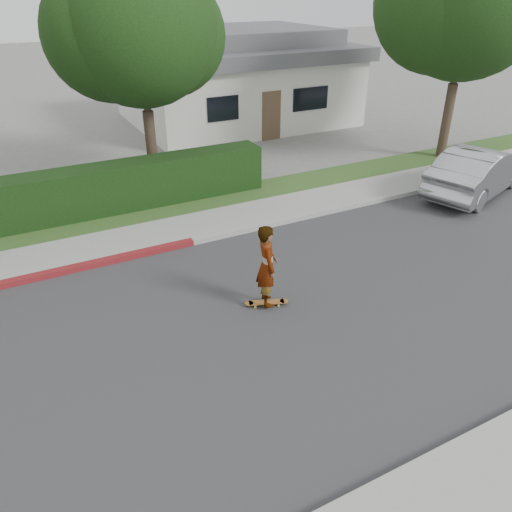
# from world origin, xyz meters

# --- Properties ---
(ground) EXTENTS (120.00, 120.00, 0.00)m
(ground) POSITION_xyz_m (0.00, 0.00, 0.00)
(ground) COLOR slate
(ground) RESTS_ON ground
(road) EXTENTS (60.00, 8.00, 0.01)m
(road) POSITION_xyz_m (0.00, 0.00, 0.01)
(road) COLOR #2D2D30
(road) RESTS_ON ground
(curb_near) EXTENTS (60.00, 0.20, 0.15)m
(curb_near) POSITION_xyz_m (0.00, -4.10, 0.07)
(curb_near) COLOR #9E9E99
(curb_near) RESTS_ON ground
(curb_far) EXTENTS (60.00, 0.20, 0.15)m
(curb_far) POSITION_xyz_m (0.00, 4.10, 0.07)
(curb_far) COLOR #9E9E99
(curb_far) RESTS_ON ground
(sidewalk_far) EXTENTS (60.00, 1.60, 0.12)m
(sidewalk_far) POSITION_xyz_m (0.00, 5.00, 0.06)
(sidewalk_far) COLOR gray
(sidewalk_far) RESTS_ON ground
(planting_strip) EXTENTS (60.00, 1.60, 0.10)m
(planting_strip) POSITION_xyz_m (0.00, 6.60, 0.05)
(planting_strip) COLOR #2D4C1E
(planting_strip) RESTS_ON ground
(hedge) EXTENTS (15.00, 1.00, 1.50)m
(hedge) POSITION_xyz_m (-3.00, 7.20, 0.75)
(hedge) COLOR black
(hedge) RESTS_ON ground
(tree_center) EXTENTS (5.66, 4.84, 7.44)m
(tree_center) POSITION_xyz_m (1.49, 9.19, 4.90)
(tree_center) COLOR #33261C
(tree_center) RESTS_ON ground
(tree_right) EXTENTS (6.32, 5.60, 8.56)m
(tree_right) POSITION_xyz_m (12.49, 6.69, 5.63)
(tree_right) COLOR #33261C
(tree_right) RESTS_ON ground
(house) EXTENTS (10.60, 8.60, 4.30)m
(house) POSITION_xyz_m (8.00, 16.00, 2.10)
(house) COLOR beige
(house) RESTS_ON ground
(skateboard) EXTENTS (0.96, 0.52, 0.09)m
(skateboard) POSITION_xyz_m (1.39, 0.62, 0.08)
(skateboard) COLOR gold
(skateboard) RESTS_ON ground
(skateboarder) EXTENTS (0.61, 0.77, 1.84)m
(skateboarder) POSITION_xyz_m (1.39, 0.62, 1.02)
(skateboarder) COLOR white
(skateboarder) RESTS_ON skateboard
(car_silver) EXTENTS (5.05, 3.10, 1.57)m
(car_silver) POSITION_xyz_m (10.69, 3.22, 0.79)
(car_silver) COLOR #A9ACB0
(car_silver) RESTS_ON ground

